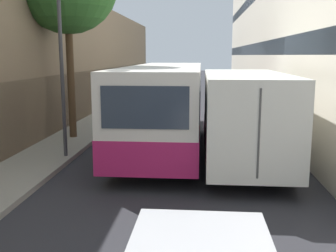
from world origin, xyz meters
The scene contains 6 objects.
ground_plane centered at (0.00, 15.00, 0.00)m, with size 150.00×150.00×0.00m, color #2B2B30.
sidewalk_left centered at (-4.33, 15.00, 0.07)m, with size 1.96×60.00×0.15m.
bus centered at (-0.57, 16.73, 1.58)m, with size 2.59×11.30×2.97m.
box_truck centered at (2.05, 14.89, 1.54)m, with size 2.32×8.75×2.83m.
panel_van centered at (-1.82, 27.37, 1.13)m, with size 2.00×4.72×2.02m.
street_lamp centered at (-3.60, 14.07, 4.55)m, with size 0.36×0.80×6.27m.
Camera 1 is at (0.74, 2.03, 3.36)m, focal length 42.00 mm.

